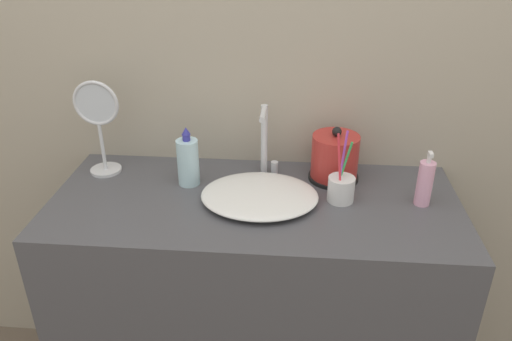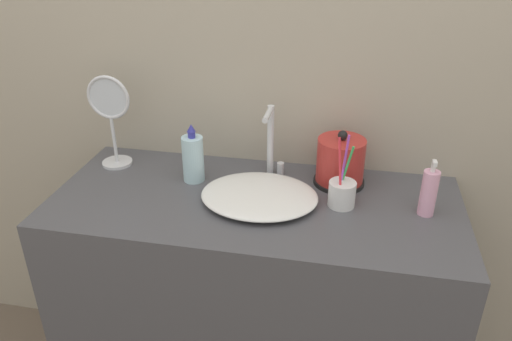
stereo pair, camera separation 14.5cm
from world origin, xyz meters
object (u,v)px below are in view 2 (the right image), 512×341
Objects in this scene: toothbrush_cup at (342,193)px; shampoo_bottle at (193,158)px; faucet at (271,139)px; lotion_bottle at (429,192)px; vanity_mirror at (111,115)px; electric_kettle at (340,163)px.

toothbrush_cup reaches higher than shampoo_bottle.
faucet is 0.29m from toothbrush_cup.
lotion_bottle is 0.55× the size of vanity_mirror.
faucet is 0.50m from lotion_bottle.
vanity_mirror is at bearing -179.16° from electric_kettle.
faucet reaches higher than shampoo_bottle.
electric_kettle is 0.58× the size of vanity_mirror.
toothbrush_cup is 1.14× the size of shampoo_bottle.
faucet is at bearing 162.23° from lotion_bottle.
electric_kettle is at bearing -4.07° from faucet.
faucet reaches higher than electric_kettle.
shampoo_bottle is (-0.24, -0.09, -0.05)m from faucet.
electric_kettle is 0.29m from lotion_bottle.
electric_kettle reaches higher than lotion_bottle.
electric_kettle is at bearing 0.84° from vanity_mirror.
toothbrush_cup is 0.48m from shampoo_bottle.
lotion_bottle is 0.89× the size of shampoo_bottle.
vanity_mirror reaches higher than electric_kettle.
electric_kettle is 1.05× the size of lotion_bottle.
faucet is 0.75× the size of vanity_mirror.
shampoo_bottle is at bearing -11.30° from vanity_mirror.
faucet is 0.26m from shampoo_bottle.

